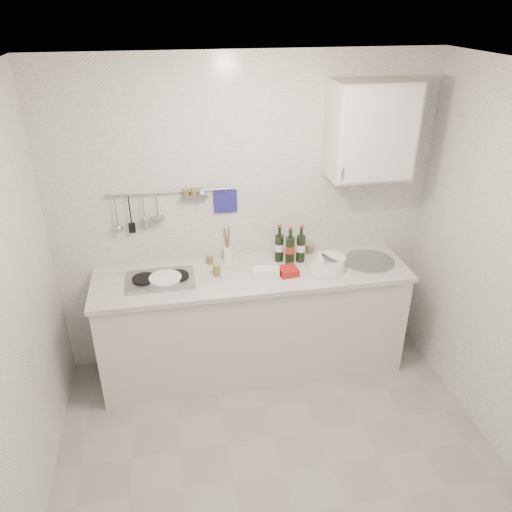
# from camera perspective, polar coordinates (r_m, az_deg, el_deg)

# --- Properties ---
(floor) EXTENTS (3.00, 3.00, 0.00)m
(floor) POSITION_cam_1_polar(r_m,az_deg,el_deg) (3.62, 3.14, -23.50)
(floor) COLOR gray
(floor) RESTS_ON ground
(ceiling) EXTENTS (3.00, 3.00, 0.00)m
(ceiling) POSITION_cam_1_polar(r_m,az_deg,el_deg) (2.30, 4.82, 19.58)
(ceiling) COLOR silver
(ceiling) RESTS_ON back_wall
(back_wall) EXTENTS (3.00, 0.02, 2.50)m
(back_wall) POSITION_cam_1_polar(r_m,az_deg,el_deg) (3.97, -1.19, 4.33)
(back_wall) COLOR silver
(back_wall) RESTS_ON floor
(counter) EXTENTS (2.44, 0.64, 0.96)m
(counter) POSITION_cam_1_polar(r_m,az_deg,el_deg) (4.12, -0.27, -7.81)
(counter) COLOR beige
(counter) RESTS_ON floor
(wall_rail) EXTENTS (0.98, 0.09, 0.34)m
(wall_rail) POSITION_cam_1_polar(r_m,az_deg,el_deg) (3.83, -10.01, 5.82)
(wall_rail) COLOR #93969B
(wall_rail) RESTS_ON back_wall
(wall_cabinet) EXTENTS (0.60, 0.38, 0.70)m
(wall_cabinet) POSITION_cam_1_polar(r_m,az_deg,el_deg) (3.83, 12.97, 13.83)
(wall_cabinet) COLOR beige
(wall_cabinet) RESTS_ON back_wall
(plate_stack_hob) EXTENTS (0.27, 0.26, 0.04)m
(plate_stack_hob) POSITION_cam_1_polar(r_m,az_deg,el_deg) (3.77, -10.43, -2.74)
(plate_stack_hob) COLOR #46539F
(plate_stack_hob) RESTS_ON counter
(plate_stack_sink) EXTENTS (0.29, 0.28, 0.11)m
(plate_stack_sink) POSITION_cam_1_polar(r_m,az_deg,el_deg) (3.91, 8.27, -0.93)
(plate_stack_sink) COLOR white
(plate_stack_sink) RESTS_ON counter
(wine_bottles) EXTENTS (0.24, 0.12, 0.31)m
(wine_bottles) POSITION_cam_1_polar(r_m,az_deg,el_deg) (3.96, 3.91, 1.38)
(wine_bottles) COLOR black
(wine_bottles) RESTS_ON counter
(butter_dish) EXTENTS (0.22, 0.14, 0.06)m
(butter_dish) POSITION_cam_1_polar(r_m,az_deg,el_deg) (3.80, 1.15, -1.84)
(butter_dish) COLOR white
(butter_dish) RESTS_ON counter
(strawberry_punnet) EXTENTS (0.15, 0.15, 0.06)m
(strawberry_punnet) POSITION_cam_1_polar(r_m,az_deg,el_deg) (3.82, 3.70, -1.74)
(strawberry_punnet) COLOR red
(strawberry_punnet) RESTS_ON counter
(utensil_crock) EXTENTS (0.07, 0.07, 0.30)m
(utensil_crock) POSITION_cam_1_polar(r_m,az_deg,el_deg) (4.02, -3.26, 0.46)
(utensil_crock) COLOR white
(utensil_crock) RESTS_ON counter
(jar_a) EXTENTS (0.06, 0.06, 0.08)m
(jar_a) POSITION_cam_1_polar(r_m,az_deg,el_deg) (3.98, -5.31, -0.34)
(jar_a) COLOR brown
(jar_a) RESTS_ON counter
(jar_b) EXTENTS (0.06, 0.06, 0.08)m
(jar_b) POSITION_cam_1_polar(r_m,az_deg,el_deg) (4.16, 6.13, 0.90)
(jar_b) COLOR brown
(jar_b) RESTS_ON counter
(jar_c) EXTENTS (0.06, 0.06, 0.07)m
(jar_c) POSITION_cam_1_polar(r_m,az_deg,el_deg) (4.02, 8.18, -0.31)
(jar_c) COLOR brown
(jar_c) RESTS_ON counter
(jar_d) EXTENTS (0.06, 0.06, 0.10)m
(jar_d) POSITION_cam_1_polar(r_m,az_deg,el_deg) (3.81, -4.49, -1.55)
(jar_d) COLOR brown
(jar_d) RESTS_ON counter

